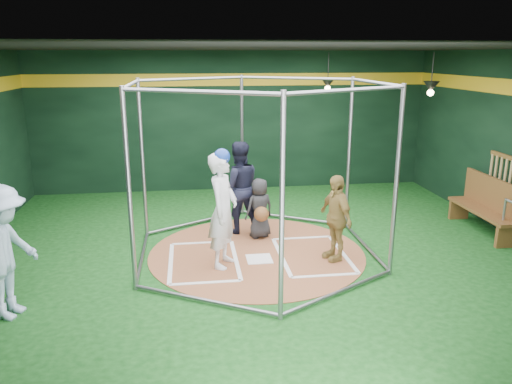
{
  "coord_description": "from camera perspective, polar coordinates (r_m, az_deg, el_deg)",
  "views": [
    {
      "loc": [
        -1.13,
        -8.15,
        3.4
      ],
      "look_at": [
        0.0,
        0.1,
        1.1
      ],
      "focal_mm": 35.0,
      "sensor_mm": 36.0,
      "label": 1
    }
  ],
  "objects": [
    {
      "name": "room_shell",
      "position": [
        8.4,
        0.09,
        4.14
      ],
      "size": [
        10.1,
        9.1,
        3.53
      ],
      "color": "#0C380F",
      "rests_on": "ground"
    },
    {
      "name": "clay_disc",
      "position": [
        8.9,
        0.09,
        -6.97
      ],
      "size": [
        3.8,
        3.8,
        0.01
      ],
      "primitive_type": "cylinder",
      "color": "brown",
      "rests_on": "ground"
    },
    {
      "name": "home_plate",
      "position": [
        8.62,
        0.36,
        -7.65
      ],
      "size": [
        0.43,
        0.43,
        0.01
      ],
      "primitive_type": "cube",
      "color": "white",
      "rests_on": "clay_disc"
    },
    {
      "name": "batter_box_left",
      "position": [
        8.6,
        -6.02,
        -7.82
      ],
      "size": [
        1.17,
        1.77,
        0.01
      ],
      "color": "white",
      "rests_on": "clay_disc"
    },
    {
      "name": "batter_box_right",
      "position": [
        8.84,
        6.47,
        -7.16
      ],
      "size": [
        1.17,
        1.77,
        0.01
      ],
      "color": "white",
      "rests_on": "clay_disc"
    },
    {
      "name": "batting_cage",
      "position": [
        8.45,
        0.09,
        2.44
      ],
      "size": [
        4.05,
        4.67,
        3.0
      ],
      "color": "gray",
      "rests_on": "ground"
    },
    {
      "name": "bat_rack",
      "position": [
        10.74,
        26.8,
        1.11
      ],
      "size": [
        0.07,
        1.25,
        0.98
      ],
      "color": "brown",
      "rests_on": "room_shell"
    },
    {
      "name": "pendant_lamp_near",
      "position": [
        12.23,
        8.2,
        12.19
      ],
      "size": [
        0.34,
        0.34,
        0.9
      ],
      "color": "black",
      "rests_on": "room_shell"
    },
    {
      "name": "pendant_lamp_far",
      "position": [
        11.39,
        19.37,
        11.27
      ],
      "size": [
        0.34,
        0.34,
        0.9
      ],
      "color": "black",
      "rests_on": "room_shell"
    },
    {
      "name": "batter_figure",
      "position": [
        8.1,
        -3.81,
        -1.95
      ],
      "size": [
        0.69,
        0.81,
        1.97
      ],
      "color": "silver",
      "rests_on": "clay_disc"
    },
    {
      "name": "visitor_leopard",
      "position": [
        8.5,
        9.07,
        -2.92
      ],
      "size": [
        0.58,
        0.93,
        1.48
      ],
      "primitive_type": "imported",
      "rotation": [
        0.0,
        0.0,
        -1.3
      ],
      "color": "tan",
      "rests_on": "clay_disc"
    },
    {
      "name": "catcher_figure",
      "position": [
        9.44,
        0.42,
        -1.91
      ],
      "size": [
        0.66,
        0.66,
        1.15
      ],
      "color": "black",
      "rests_on": "clay_disc"
    },
    {
      "name": "umpire",
      "position": [
        9.69,
        -2.03,
        0.55
      ],
      "size": [
        0.93,
        0.75,
        1.8
      ],
      "primitive_type": "imported",
      "rotation": [
        0.0,
        0.0,
        3.23
      ],
      "color": "black",
      "rests_on": "clay_disc"
    },
    {
      "name": "bystander_blue",
      "position": [
        7.33,
        -26.84,
        -6.2
      ],
      "size": [
        1.01,
        1.32,
        1.81
      ],
      "primitive_type": "imported",
      "rotation": [
        0.0,
        0.0,
        1.25
      ],
      "color": "#A4BED9",
      "rests_on": "ground"
    },
    {
      "name": "dugout_bench",
      "position": [
        10.78,
        24.9,
        -1.32
      ],
      "size": [
        0.44,
        1.88,
        1.1
      ],
      "color": "brown",
      "rests_on": "ground"
    }
  ]
}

